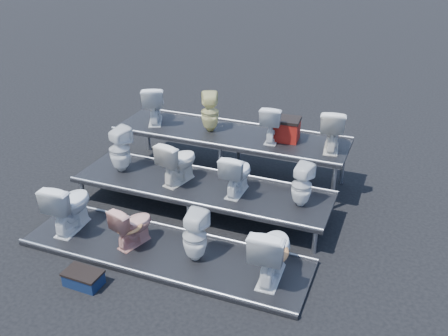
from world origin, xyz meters
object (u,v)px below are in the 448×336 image
at_px(toilet_8, 154,104).
at_px(toilet_11, 333,129).
at_px(toilet_1, 133,225).
at_px(step_stool, 84,279).
at_px(toilet_5, 178,161).
at_px(toilet_2, 195,236).
at_px(toilet_0, 69,205).
at_px(toilet_6, 237,173).
at_px(toilet_4, 120,149).
at_px(toilet_3, 271,251).
at_px(toilet_9, 210,112).
at_px(toilet_7, 302,185).
at_px(toilet_10, 273,122).
at_px(red_crate, 285,130).

xyz_separation_m(toilet_8, toilet_11, (3.32, 0.00, 0.00)).
bearing_deg(toilet_1, step_stool, 96.31).
xyz_separation_m(toilet_1, toilet_5, (0.10, 1.30, 0.45)).
height_order(toilet_2, toilet_5, toilet_5).
relative_size(toilet_0, toilet_6, 1.20).
relative_size(toilet_6, toilet_11, 0.95).
distance_m(toilet_4, toilet_11, 3.55).
xyz_separation_m(toilet_3, toilet_8, (-3.09, 2.60, 0.74)).
bearing_deg(toilet_0, toilet_6, -152.39).
xyz_separation_m(toilet_1, toilet_8, (-1.02, 2.60, 0.84)).
xyz_separation_m(toilet_1, step_stool, (-0.18, -0.98, -0.29)).
bearing_deg(toilet_2, toilet_1, 3.39).
relative_size(toilet_5, toilet_9, 1.03).
xyz_separation_m(toilet_6, toilet_7, (1.02, 0.00, -0.01)).
relative_size(toilet_7, toilet_9, 0.95).
distance_m(toilet_1, toilet_8, 2.92).
height_order(toilet_5, toilet_11, toilet_11).
relative_size(toilet_5, toilet_6, 1.07).
height_order(toilet_8, toilet_11, toilet_11).
xyz_separation_m(toilet_7, toilet_9, (-2.02, 1.30, 0.42)).
distance_m(toilet_10, step_stool, 4.02).
distance_m(toilet_5, toilet_10, 1.79).
relative_size(toilet_11, step_stool, 1.49).
relative_size(toilet_4, red_crate, 1.62).
relative_size(toilet_2, toilet_5, 1.03).
distance_m(toilet_1, toilet_11, 3.57).
height_order(toilet_2, toilet_3, toilet_3).
distance_m(toilet_8, step_stool, 3.85).
distance_m(toilet_6, toilet_7, 1.02).
bearing_deg(toilet_1, toilet_6, -113.54).
bearing_deg(toilet_5, toilet_4, 13.38).
relative_size(toilet_0, red_crate, 1.71).
height_order(toilet_2, toilet_11, toilet_11).
bearing_deg(toilet_1, toilet_3, -163.14).
bearing_deg(step_stool, toilet_0, 134.20).
distance_m(toilet_0, toilet_5, 1.80).
xyz_separation_m(toilet_3, toilet_7, (0.06, 1.30, 0.32)).
bearing_deg(toilet_2, toilet_11, -113.47).
bearing_deg(toilet_0, toilet_10, -135.41).
height_order(toilet_1, toilet_6, toilet_6).
distance_m(toilet_8, toilet_9, 1.13).
bearing_deg(toilet_9, toilet_1, 63.47).
relative_size(toilet_9, toilet_10, 1.09).
distance_m(toilet_2, red_crate, 2.80).
bearing_deg(step_stool, toilet_5, 84.37).
height_order(toilet_1, toilet_8, toilet_8).
xyz_separation_m(toilet_4, red_crate, (2.46, 1.40, 0.18)).
relative_size(toilet_0, toilet_9, 1.16).
bearing_deg(toilet_6, toilet_7, -178.90).
relative_size(toilet_6, red_crate, 1.42).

